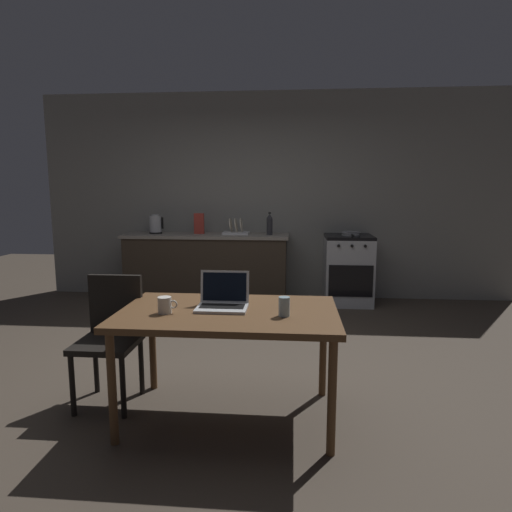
% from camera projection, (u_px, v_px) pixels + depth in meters
% --- Properties ---
extents(ground_plane, '(12.00, 12.00, 0.00)m').
position_uv_depth(ground_plane, '(227.00, 366.00, 3.62)').
color(ground_plane, '#473D33').
extents(back_wall, '(6.40, 0.10, 2.76)m').
position_uv_depth(back_wall, '(276.00, 197.00, 5.89)').
color(back_wall, gray).
rests_on(back_wall, ground_plane).
extents(kitchen_counter, '(2.16, 0.64, 0.90)m').
position_uv_depth(kitchen_counter, '(207.00, 267.00, 5.76)').
color(kitchen_counter, '#382D23').
rests_on(kitchen_counter, ground_plane).
extents(stove_oven, '(0.60, 0.62, 0.90)m').
position_uv_depth(stove_oven, '(348.00, 270.00, 5.60)').
color(stove_oven, '#B7BABF').
rests_on(stove_oven, ground_plane).
extents(dining_table, '(1.37, 0.84, 0.72)m').
position_uv_depth(dining_table, '(229.00, 320.00, 2.73)').
color(dining_table, brown).
rests_on(dining_table, ground_plane).
extents(chair, '(0.40, 0.40, 0.88)m').
position_uv_depth(chair, '(111.00, 331.00, 2.99)').
color(chair, black).
rests_on(chair, ground_plane).
extents(laptop, '(0.32, 0.25, 0.23)m').
position_uv_depth(laptop, '(223.00, 301.00, 2.76)').
color(laptop, silver).
rests_on(laptop, dining_table).
extents(electric_kettle, '(0.19, 0.17, 0.25)m').
position_uv_depth(electric_kettle, '(156.00, 224.00, 5.73)').
color(electric_kettle, black).
rests_on(electric_kettle, kitchen_counter).
extents(bottle, '(0.08, 0.08, 0.29)m').
position_uv_depth(bottle, '(270.00, 224.00, 5.55)').
color(bottle, '#2D2D33').
rests_on(bottle, kitchen_counter).
extents(frying_pan, '(0.25, 0.42, 0.05)m').
position_uv_depth(frying_pan, '(351.00, 234.00, 5.50)').
color(frying_pan, gray).
rests_on(frying_pan, stove_oven).
extents(coffee_mug, '(0.12, 0.08, 0.10)m').
position_uv_depth(coffee_mug, '(165.00, 305.00, 2.64)').
color(coffee_mug, silver).
rests_on(coffee_mug, dining_table).
extents(drinking_glass, '(0.07, 0.07, 0.12)m').
position_uv_depth(drinking_glass, '(284.00, 307.00, 2.58)').
color(drinking_glass, '#99B7C6').
rests_on(drinking_glass, dining_table).
extents(cereal_box, '(0.13, 0.05, 0.27)m').
position_uv_depth(cereal_box, '(199.00, 224.00, 5.70)').
color(cereal_box, '#B2382D').
rests_on(cereal_box, kitchen_counter).
extents(dish_rack, '(0.34, 0.26, 0.21)m').
position_uv_depth(dish_rack, '(236.00, 231.00, 5.65)').
color(dish_rack, silver).
rests_on(dish_rack, kitchen_counter).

